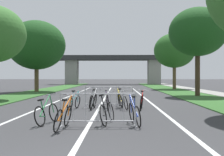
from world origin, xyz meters
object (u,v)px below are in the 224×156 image
object	(u,v)px
bicycle_silver_0	(92,100)
bicycle_green_9	(47,113)
bicycle_blue_3	(134,113)
bicycle_orange_6	(64,116)
tree_right_pine_far	(174,51)
tree_right_cypress_far	(198,32)
crowd_barrier_second	(109,97)
bicycle_red_1	(142,101)
bicycle_yellow_2	(120,100)
bicycle_silver_10	(93,101)
bicycle_black_5	(107,112)
crowd_barrier_nearest	(98,110)
tree_left_pine_near	(37,45)
bicycle_teal_4	(74,102)
bicycle_purple_7	(107,101)
bicycle_white_8	(123,101)

from	to	relation	value
bicycle_silver_0	bicycle_green_9	distance (m)	5.34
bicycle_blue_3	bicycle_orange_6	bearing A→B (deg)	-168.14
tree_right_pine_far	bicycle_blue_3	size ratio (longest dim) A/B	4.10
tree_right_cypress_far	crowd_barrier_second	size ratio (longest dim) A/B	2.90
bicycle_red_1	bicycle_yellow_2	size ratio (longest dim) A/B	1.00
bicycle_green_9	bicycle_silver_10	distance (m)	4.41
bicycle_black_5	bicycle_silver_0	bearing A→B (deg)	111.64
bicycle_red_1	bicycle_silver_0	bearing A→B (deg)	165.32
tree_right_pine_far	bicycle_yellow_2	size ratio (longest dim) A/B	3.85
crowd_barrier_nearest	bicycle_yellow_2	size ratio (longest dim) A/B	1.38
crowd_barrier_nearest	bicycle_silver_10	distance (m)	4.73
tree_right_cypress_far	crowd_barrier_nearest	world-z (taller)	tree_right_cypress_far
tree_left_pine_near	bicycle_black_5	world-z (taller)	tree_left_pine_near
bicycle_yellow_2	bicycle_orange_6	xyz separation A→B (m)	(-1.72, -6.12, 0.01)
bicycle_green_9	crowd_barrier_nearest	bearing A→B (deg)	-1.07
bicycle_teal_4	bicycle_blue_3	bearing A→B (deg)	-44.75
bicycle_yellow_2	bicycle_teal_4	bearing A→B (deg)	-160.30
bicycle_yellow_2	bicycle_blue_3	distance (m)	5.32
tree_right_pine_far	bicycle_silver_0	size ratio (longest dim) A/B	4.11
tree_right_pine_far	bicycle_orange_6	distance (m)	27.06
crowd_barrier_second	bicycle_teal_4	xyz separation A→B (m)	(-1.64, -0.58, -0.17)
tree_right_pine_far	crowd_barrier_nearest	world-z (taller)	tree_right_pine_far
crowd_barrier_nearest	crowd_barrier_second	world-z (taller)	same
bicycle_green_9	bicycle_black_5	bearing A→B (deg)	16.75
tree_left_pine_near	bicycle_teal_4	bearing A→B (deg)	-67.45
bicycle_silver_0	bicycle_black_5	distance (m)	5.21
tree_right_pine_far	bicycle_purple_7	bearing A→B (deg)	-109.88
tree_right_cypress_far	tree_right_pine_far	xyz separation A→B (m)	(0.52, 11.52, -0.39)
crowd_barrier_second	bicycle_yellow_2	xyz separation A→B (m)	(0.56, 0.53, -0.15)
tree_left_pine_near	bicycle_silver_10	size ratio (longest dim) A/B	4.27
bicycle_silver_10	crowd_barrier_nearest	bearing A→B (deg)	-78.63
tree_right_pine_far	bicycle_silver_10	distance (m)	22.17
bicycle_teal_4	crowd_barrier_second	bearing A→B (deg)	32.65
bicycle_blue_3	bicycle_black_5	xyz separation A→B (m)	(-0.89, 0.18, 0.01)
crowd_barrier_second	bicycle_teal_4	distance (m)	1.75
crowd_barrier_nearest	bicycle_teal_4	world-z (taller)	crowd_barrier_nearest
crowd_barrier_nearest	bicycle_teal_4	xyz separation A→B (m)	(-1.47, 4.58, -0.17)
tree_left_pine_near	crowd_barrier_nearest	size ratio (longest dim) A/B	2.96
tree_left_pine_near	tree_right_pine_far	world-z (taller)	tree_left_pine_near
bicycle_blue_3	tree_right_pine_far	bearing A→B (deg)	66.64
crowd_barrier_nearest	bicycle_purple_7	bearing A→B (deg)	88.83
tree_left_pine_near	bicycle_silver_10	distance (m)	16.52
bicycle_red_1	bicycle_blue_3	distance (m)	4.31
bicycle_silver_0	bicycle_blue_3	world-z (taller)	bicycle_blue_3
bicycle_orange_6	bicycle_silver_10	world-z (taller)	bicycle_orange_6
tree_right_pine_far	bicycle_silver_0	bearing A→B (deg)	-112.82
bicycle_teal_4	bicycle_white_8	size ratio (longest dim) A/B	0.93
tree_right_cypress_far	bicycle_teal_4	size ratio (longest dim) A/B	4.44
bicycle_orange_6	bicycle_purple_7	distance (m)	5.29
bicycle_red_1	tree_right_pine_far	bearing A→B (deg)	82.70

